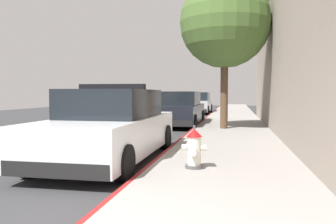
# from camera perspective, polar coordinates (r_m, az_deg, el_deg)

# --- Properties ---
(ground_plane) EXTENTS (27.80, 60.00, 0.20)m
(ground_plane) POSITION_cam_1_polar(r_m,az_deg,el_deg) (14.02, -14.84, -3.43)
(ground_plane) COLOR #353538
(sidewalk_pavement) EXTENTS (2.79, 60.00, 0.15)m
(sidewalk_pavement) POSITION_cam_1_polar(r_m,az_deg,el_deg) (12.60, 10.57, -3.30)
(sidewalk_pavement) COLOR gray
(sidewalk_pavement) RESTS_ON ground
(curb_painted_edge) EXTENTS (0.08, 60.00, 0.15)m
(curb_painted_edge) POSITION_cam_1_polar(r_m,az_deg,el_deg) (12.69, 4.06, -3.21)
(curb_painted_edge) COLOR maroon
(curb_painted_edge) RESTS_ON ground
(police_cruiser) EXTENTS (1.94, 4.84, 1.68)m
(police_cruiser) POSITION_cam_1_polar(r_m,az_deg,el_deg) (7.56, -9.44, -2.45)
(police_cruiser) COLOR white
(police_cruiser) RESTS_ON ground
(parked_car_silver_ahead) EXTENTS (1.94, 4.84, 1.56)m
(parked_car_silver_ahead) POSITION_cam_1_polar(r_m,az_deg,el_deg) (15.50, 1.93, 0.41)
(parked_car_silver_ahead) COLOR black
(parked_car_silver_ahead) RESTS_ON ground
(parked_car_dark_far) EXTENTS (1.94, 4.84, 1.56)m
(parked_car_dark_far) POSITION_cam_1_polar(r_m,az_deg,el_deg) (25.25, 4.97, 1.44)
(parked_car_dark_far) COLOR #B2B5BA
(parked_car_dark_far) RESTS_ON ground
(fire_hydrant) EXTENTS (0.44, 0.40, 0.76)m
(fire_hydrant) POSITION_cam_1_polar(r_m,az_deg,el_deg) (6.06, 4.41, -6.12)
(fire_hydrant) COLOR #4C4C51
(fire_hydrant) RESTS_ON sidewalk_pavement
(street_tree) EXTENTS (3.38, 3.38, 5.66)m
(street_tree) POSITION_cam_1_polar(r_m,az_deg,el_deg) (13.29, 9.48, 14.50)
(street_tree) COLOR brown
(street_tree) RESTS_ON sidewalk_pavement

